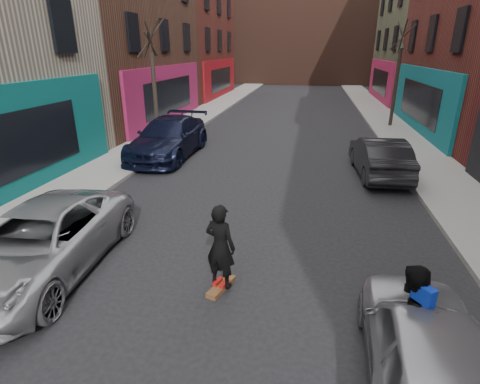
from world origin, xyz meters
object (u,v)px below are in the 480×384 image
at_px(parked_right_far, 431,358).
at_px(skateboard, 221,286).
at_px(parked_right_end, 379,157).
at_px(skateboarder, 220,246).
at_px(tree_left_far, 153,72).
at_px(pedestrian, 407,318).
at_px(parked_left_far, 39,242).
at_px(parked_left_end, 169,138).
at_px(tree_right_far, 398,66).

relative_size(parked_right_far, skateboard, 5.10).
bearing_deg(parked_right_end, skateboarder, 59.22).
distance_m(tree_left_far, parked_right_far, 16.84).
bearing_deg(pedestrian, parked_right_end, -131.88).
xyz_separation_m(skateboard, pedestrian, (3.07, -1.35, 0.80)).
height_order(parked_left_far, parked_right_far, parked_left_far).
relative_size(parked_left_end, parked_right_end, 1.30).
relative_size(parked_left_end, parked_right_far, 1.40).
bearing_deg(tree_left_far, parked_right_end, -20.19).
relative_size(tree_right_far, parked_right_far, 1.67).
distance_m(parked_right_end, skateboarder, 9.04).
bearing_deg(skateboard, pedestrian, -5.92).
bearing_deg(tree_right_far, skateboarder, -109.39).
bearing_deg(skateboarder, parked_right_far, 167.63).
xyz_separation_m(tree_right_far, skateboard, (-6.27, -17.81, -3.48)).
bearing_deg(parked_right_far, tree_left_far, -51.75).
bearing_deg(skateboarder, tree_right_far, -91.57).
distance_m(parked_left_end, pedestrian, 12.99).
bearing_deg(parked_right_far, skateboard, -26.36).
distance_m(parked_left_end, parked_right_end, 8.72).
relative_size(skateboard, pedestrian, 0.47).
distance_m(parked_left_end, skateboard, 10.27).
bearing_deg(parked_left_far, parked_left_end, 90.42).
bearing_deg(tree_right_far, parked_right_end, -102.44).
bearing_deg(parked_right_end, tree_left_far, -23.89).
height_order(tree_right_far, pedestrian, tree_right_far).
bearing_deg(tree_right_far, skateboard, -109.39).
xyz_separation_m(parked_left_end, parked_right_end, (8.64, -1.14, -0.10)).
relative_size(parked_left_end, skateboard, 7.13).
height_order(parked_left_end, parked_right_end, parked_left_end).
bearing_deg(skateboarder, skateboard, -162.18).
xyz_separation_m(parked_right_far, skateboard, (-3.27, 1.90, -0.65)).
distance_m(parked_left_end, skateboarder, 10.24).
height_order(parked_left_end, skateboard, parked_left_end).
xyz_separation_m(skateboarder, pedestrian, (3.07, -1.35, -0.10)).
xyz_separation_m(parked_left_end, pedestrian, (7.60, -10.53, 0.03)).
height_order(parked_right_end, skateboarder, skateboarder).
height_order(tree_left_far, parked_right_end, tree_left_far).
bearing_deg(parked_left_end, parked_right_far, -54.61).
relative_size(tree_right_far, parked_left_far, 1.34).
height_order(tree_right_far, parked_left_end, tree_right_far).
height_order(parked_right_end, pedestrian, pedestrian).
bearing_deg(tree_right_far, parked_right_far, -98.65).
relative_size(parked_left_end, skateboarder, 3.34).
relative_size(parked_left_far, parked_right_end, 1.15).
bearing_deg(skateboard, parked_left_end, 134.08).
height_order(parked_left_far, skateboard, parked_left_far).
bearing_deg(pedestrian, parked_left_end, -89.72).
bearing_deg(skateboarder, parked_left_end, -45.92).
distance_m(tree_right_far, parked_left_far, 20.76).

